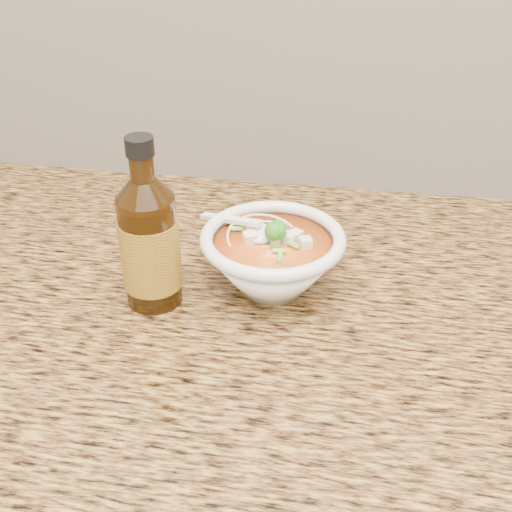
# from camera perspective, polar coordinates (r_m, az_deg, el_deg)

# --- Properties ---
(counter_slab) EXTENTS (4.00, 0.68, 0.04)m
(counter_slab) POSITION_cam_1_polar(r_m,az_deg,el_deg) (0.79, 9.88, -5.42)
(counter_slab) COLOR olive
(counter_slab) RESTS_ON cabinet
(soup_bowl) EXTENTS (0.19, 0.17, 0.10)m
(soup_bowl) POSITION_cam_1_polar(r_m,az_deg,el_deg) (0.77, 1.47, -0.40)
(soup_bowl) COLOR white
(soup_bowl) RESTS_ON counter_slab
(hot_sauce_bottle) EXTENTS (0.08, 0.08, 0.21)m
(hot_sauce_bottle) POSITION_cam_1_polar(r_m,az_deg,el_deg) (0.74, -9.44, 1.09)
(hot_sauce_bottle) COLOR #3F2308
(hot_sauce_bottle) RESTS_ON counter_slab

